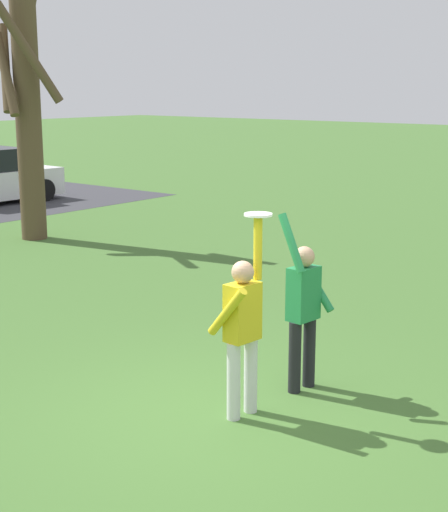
{
  "coord_description": "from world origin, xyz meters",
  "views": [
    {
      "loc": [
        -5.85,
        -4.73,
        3.36
      ],
      "look_at": [
        0.68,
        0.44,
        1.53
      ],
      "focal_mm": 54.47,
      "sensor_mm": 36.0,
      "label": 1
    }
  ],
  "objects_px": {
    "frisbee_disc": "(258,215)",
    "bare_tree_tall": "(26,97)",
    "person_catcher": "(242,325)",
    "person_defender": "(303,306)"
  },
  "relations": [
    {
      "from": "person_defender",
      "to": "bare_tree_tall",
      "type": "height_order",
      "value": "bare_tree_tall"
    },
    {
      "from": "person_defender",
      "to": "person_catcher",
      "type": "bearing_deg",
      "value": -0.0
    },
    {
      "from": "frisbee_disc",
      "to": "bare_tree_tall",
      "type": "relative_size",
      "value": 0.05
    },
    {
      "from": "person_catcher",
      "to": "frisbee_disc",
      "type": "height_order",
      "value": "frisbee_disc"
    },
    {
      "from": "person_catcher",
      "to": "bare_tree_tall",
      "type": "distance_m",
      "value": 10.75
    },
    {
      "from": "person_catcher",
      "to": "frisbee_disc",
      "type": "relative_size",
      "value": 7.24
    },
    {
      "from": "person_defender",
      "to": "frisbee_disc",
      "type": "bearing_deg",
      "value": -0.0
    },
    {
      "from": "person_defender",
      "to": "bare_tree_tall",
      "type": "bearing_deg",
      "value": -105.77
    },
    {
      "from": "person_catcher",
      "to": "bare_tree_tall",
      "type": "relative_size",
      "value": 0.34
    },
    {
      "from": "person_catcher",
      "to": "person_defender",
      "type": "relative_size",
      "value": 1.02
    }
  ]
}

